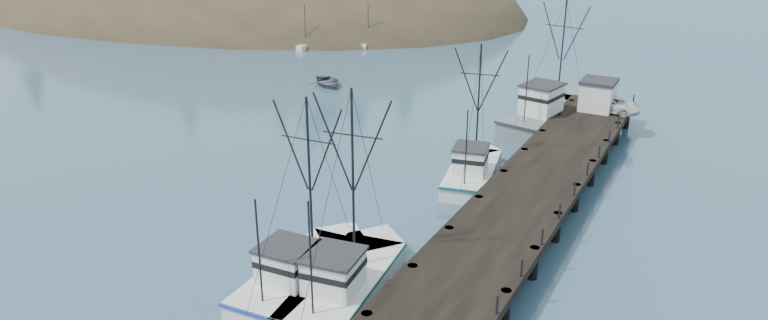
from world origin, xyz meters
The scene contains 11 objects.
ground centered at (0.00, 0.00, 0.00)m, with size 400.00×400.00×0.00m, color #30506B.
pier centered at (14.00, 16.00, 1.69)m, with size 6.00×44.00×2.00m.
headland centered at (-74.95, 78.61, -4.55)m, with size 134.80×78.00×51.00m.
moored_sailboats centered at (-31.60, 59.18, 0.33)m, with size 23.95×18.75×6.35m.
trawler_near centered at (8.04, -0.26, 0.82)m, with size 4.95×11.70×11.73m.
trawler_mid centered at (5.52, -0.69, 0.82)m, with size 4.10×11.13×11.06m.
trawler_far centered at (8.47, 17.69, 0.82)m, with size 4.98×10.39×10.70m.
work_vessel centered at (10.19, 32.85, 1.23)m, with size 6.49×14.17×12.01m.
pier_shed centered at (14.10, 34.00, 3.42)m, with size 3.00×3.20×2.80m.
pickup_truck centered at (15.50, 34.00, 2.70)m, with size 2.33×5.05×1.40m, color silver.
motorboat centered at (-16.05, 35.85, 0.00)m, with size 3.74×5.23×1.08m, color #555A5F.
Camera 1 is at (24.96, -27.84, 20.60)m, focal length 32.00 mm.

